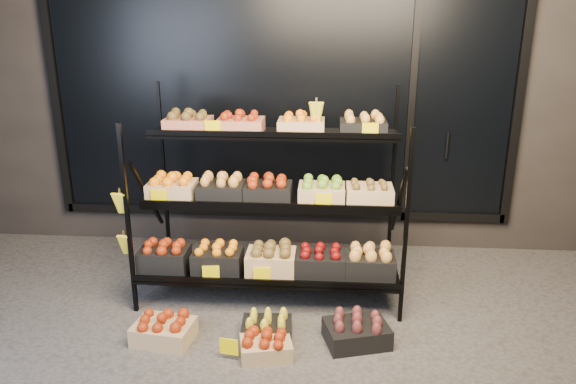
# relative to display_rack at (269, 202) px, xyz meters

# --- Properties ---
(ground) EXTENTS (24.00, 24.00, 0.00)m
(ground) POSITION_rel_display_rack_xyz_m (0.01, -0.60, -0.79)
(ground) COLOR #514F4C
(ground) RESTS_ON ground
(building) EXTENTS (6.00, 2.08, 3.50)m
(building) POSITION_rel_display_rack_xyz_m (0.02, 1.99, 0.96)
(building) COLOR #2D2826
(building) RESTS_ON ground
(display_rack) EXTENTS (2.18, 1.02, 1.67)m
(display_rack) POSITION_rel_display_rack_xyz_m (0.00, 0.00, 0.00)
(display_rack) COLOR black
(display_rack) RESTS_ON ground
(tag_floor_a) EXTENTS (0.13, 0.01, 0.12)m
(tag_floor_a) POSITION_rel_display_rack_xyz_m (-0.17, -1.00, -0.73)
(tag_floor_a) COLOR #ECD400
(tag_floor_a) RESTS_ON ground
(floor_crate_left) EXTENTS (0.45, 0.35, 0.20)m
(floor_crate_left) POSITION_rel_display_rack_xyz_m (-0.67, -0.81, -0.69)
(floor_crate_left) COLOR tan
(floor_crate_left) RESTS_ON ground
(floor_crate_midleft) EXTENTS (0.37, 0.28, 0.19)m
(floor_crate_midleft) POSITION_rel_display_rack_xyz_m (0.06, -0.72, -0.70)
(floor_crate_midleft) COLOR black
(floor_crate_midleft) RESTS_ON ground
(floor_crate_midright) EXTENTS (0.39, 0.32, 0.18)m
(floor_crate_midright) POSITION_rel_display_rack_xyz_m (0.07, -0.94, -0.70)
(floor_crate_midright) COLOR tan
(floor_crate_midright) RESTS_ON ground
(floor_crate_right) EXTENTS (0.50, 0.43, 0.21)m
(floor_crate_right) POSITION_rel_display_rack_xyz_m (0.70, -0.74, -0.69)
(floor_crate_right) COLOR black
(floor_crate_right) RESTS_ON ground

